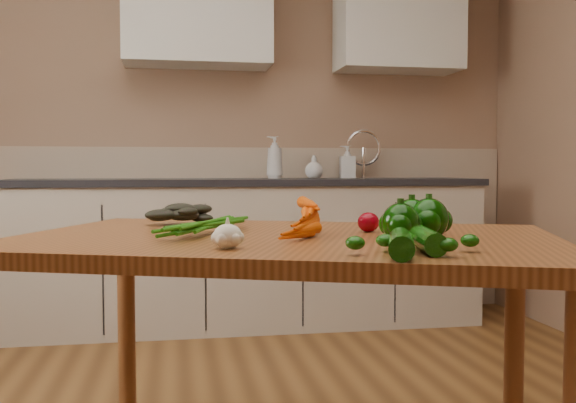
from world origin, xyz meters
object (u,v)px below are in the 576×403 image
Objects in this scene: carrot_bunch at (274,222)px; leafy_greens at (179,208)px; pepper_c at (400,223)px; zucchini_a at (427,240)px; soap_bottle_a at (275,157)px; tomato_b at (397,220)px; tomato_c at (436,222)px; pepper_b at (429,219)px; garlic_bulb at (228,236)px; soap_bottle_b at (347,162)px; tomato_a at (368,222)px; soap_bottle_c at (314,167)px; pepper_a at (412,219)px; table at (286,267)px; zucchini_b at (401,244)px.

leafy_greens is at bearing 143.28° from carrot_bunch.
zucchini_a is (-0.01, -0.20, -0.02)m from pepper_c.
tomato_b is at bearing -11.36° from soap_bottle_a.
tomato_c is (0.17, 0.17, -0.01)m from pepper_c.
soap_bottle_a is at bearing 88.58° from pepper_c.
tomato_b is (0.01, 0.27, -0.02)m from pepper_b.
garlic_bulb is at bearing -97.88° from carrot_bunch.
soap_bottle_b reaches higher than leafy_greens.
garlic_bulb is 0.36× the size of zucchini_a.
garlic_bulb is 0.53m from tomato_a.
soap_bottle_c is 0.70× the size of leafy_greens.
soap_bottle_b is 3.35× the size of tomato_b.
pepper_a is (0.35, -0.12, 0.01)m from carrot_bunch.
table is 11.68× the size of soap_bottle_c.
soap_bottle_a is at bearing 90.81° from pepper_b.
soap_bottle_c reaches higher than leafy_greens.
pepper_a reaches higher than tomato_a.
pepper_a is 0.24m from tomato_b.
leafy_greens is at bearing 155.85° from tomato_b.
zucchini_b is at bearing -62.18° from leafy_greens.
tomato_a is 0.33× the size of zucchini_b.
leafy_greens reaches higher than tomato_c.
leafy_greens is 0.97m from zucchini_b.
zucchini_b is (0.20, -0.46, -0.01)m from carrot_bunch.
zucchini_b is at bearing -48.78° from table.
leafy_greens is (-1.10, -1.91, -0.17)m from soap_bottle_b.
pepper_a is at bearing 16.62° from garlic_bulb.
soap_bottle_b is at bearing 78.63° from pepper_a.
tomato_a reaches higher than zucchini_a.
soap_bottle_b is 3.14× the size of garlic_bulb.
soap_bottle_b reaches higher than zucchini_a.
table is 17.71× the size of pepper_c.
pepper_b is 0.56× the size of zucchini_a.
soap_bottle_a is 0.98× the size of carrot_bunch.
soap_bottle_b is (0.49, 0.07, -0.03)m from soap_bottle_a.
soap_bottle_a is at bearing 88.21° from tomato_a.
garlic_bulb is (-0.15, -0.27, -0.01)m from carrot_bunch.
tomato_a is 0.51m from zucchini_b.
pepper_c reaches higher than table.
tomato_a is at bearing 89.83° from zucchini_a.
garlic_bulb is 0.52m from pepper_a.
soap_bottle_a is at bearing 86.79° from zucchini_b.
soap_bottle_b is 1.02× the size of leafy_greens.
soap_bottle_b is (0.81, 2.32, 0.31)m from table.
tomato_a reaches higher than table.
pepper_b is at bearing -2.32° from table.
pepper_c is (0.29, -0.20, 0.01)m from carrot_bunch.
table is 0.37m from pepper_a.
soap_bottle_b is at bearing 60.21° from leafy_greens.
tomato_a is at bearing 117.50° from pepper_b.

